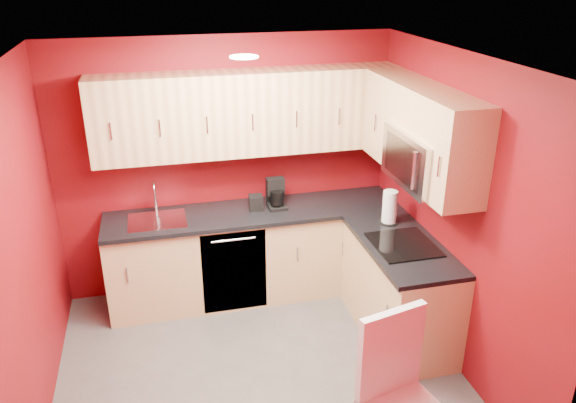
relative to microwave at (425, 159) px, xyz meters
name	(u,v)px	position (x,y,z in m)	size (l,w,h in m)	color
floor	(260,372)	(-1.39, -0.20, -1.66)	(3.20, 3.20, 0.00)	#514E4C
ceiling	(252,62)	(-1.39, -0.20, 0.84)	(3.20, 3.20, 0.00)	white
wall_back	(227,168)	(-1.39, 1.30, -0.41)	(3.20, 3.20, 0.00)	maroon
wall_front	(314,371)	(-1.39, -1.70, -0.41)	(3.20, 3.20, 0.00)	maroon
wall_left	(20,262)	(-2.99, -0.20, -0.41)	(3.00, 3.00, 0.00)	maroon
wall_right	(455,214)	(0.21, -0.20, -0.41)	(3.00, 3.00, 0.00)	maroon
base_cabinets_back	(255,254)	(-1.19, 1.00, -1.22)	(2.80, 0.60, 0.87)	tan
base_cabinets_right	(399,290)	(-0.09, 0.05, -1.22)	(0.60, 1.30, 0.87)	tan
countertop_back	(254,213)	(-1.19, 0.99, -0.77)	(2.80, 0.63, 0.04)	black
countertop_right	(402,245)	(-0.11, 0.04, -0.77)	(0.63, 1.27, 0.04)	black
upper_cabinets_back	(249,113)	(-1.19, 1.13, 0.17)	(2.80, 0.35, 0.75)	tan
upper_cabinets_right	(417,123)	(0.03, 0.24, 0.23)	(0.35, 1.55, 0.75)	tan
microwave	(425,159)	(0.00, 0.00, 0.00)	(0.42, 0.76, 0.42)	silver
cooktop	(403,245)	(-0.11, 0.00, -0.74)	(0.50, 0.55, 0.01)	black
sink	(157,216)	(-2.09, 1.00, -0.72)	(0.52, 0.42, 0.35)	silver
dishwasher_front	(234,272)	(-1.44, 0.71, -1.22)	(0.60, 0.02, 0.82)	black
downlight	(244,57)	(-1.39, 0.10, 0.82)	(0.20, 0.20, 0.01)	white
coffee_maker	(277,194)	(-0.97, 1.01, -0.61)	(0.17, 0.23, 0.28)	black
napkin_holder	(256,203)	(-1.17, 1.01, -0.68)	(0.13, 0.13, 0.14)	black
paper_towel	(390,207)	(-0.06, 0.44, -0.60)	(0.17, 0.17, 0.30)	silver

